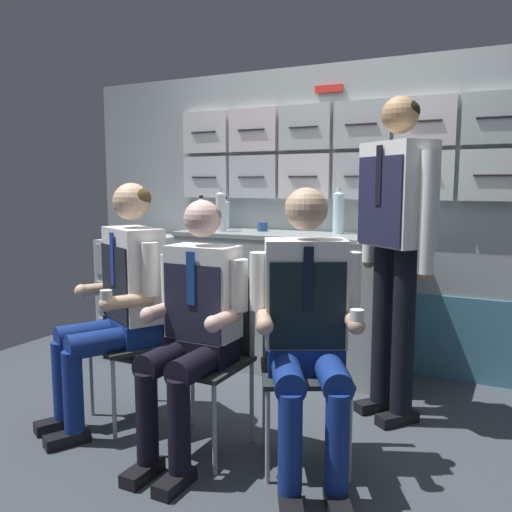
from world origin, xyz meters
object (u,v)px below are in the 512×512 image
Objects in this scene: crew_member_by_counter at (307,317)px; folding_chair_by_counter at (303,349)px; crew_member_left at (120,292)px; service_trolley at (144,291)px; crew_member_right at (194,319)px; coffee_cup_white at (394,230)px; folding_chair_left at (148,325)px; crew_member_standing at (396,227)px; sparkling_bottle_green at (339,212)px; folding_chair_right at (212,342)px.

folding_chair_by_counter is at bearing 118.12° from crew_member_by_counter.
crew_member_left is 1.04m from folding_chair_by_counter.
crew_member_left is (0.71, -1.08, 0.25)m from service_trolley.
coffee_cup_white is (0.59, 1.51, 0.33)m from crew_member_right.
folding_chair_left is 1.47m from crew_member_standing.
service_trolley is at bearing -169.10° from sparkling_bottle_green.
sparkling_bottle_green is at bearing -179.90° from coffee_cup_white.
service_trolley is 1.32m from crew_member_left.
folding_chair_right is 2.69× the size of sparkling_bottle_green.
crew_member_standing reaches higher than crew_member_left.
coffee_cup_white is (0.06, 1.39, 0.29)m from crew_member_by_counter.
folding_chair_by_counter is at bearing -78.91° from sparkling_bottle_green.
coffee_cup_white is (0.38, 0.00, -0.11)m from sparkling_bottle_green.
crew_member_by_counter is 0.73× the size of crew_member_standing.
coffee_cup_white is at bearing 83.76° from folding_chair_by_counter.
service_trolley is at bearing 148.53° from crew_member_by_counter.
folding_chair_left is 1.00× the size of folding_chair_by_counter.
coffee_cup_white is at bearing 68.68° from crew_member_right.
crew_member_by_counter is (1.02, -0.16, 0.19)m from folding_chair_left.
coffee_cup_white is at bearing 8.73° from service_trolley.
crew_member_left is at bearing -130.05° from coffee_cup_white.
crew_member_standing is at bearing 25.92° from folding_chair_left.
crew_member_right is at bearing -150.19° from folding_chair_by_counter.
folding_chair_left is at bearing 171.15° from crew_member_by_counter.
folding_chair_left and folding_chair_right have the same top height.
sparkling_bottle_green reaches higher than crew_member_right.
service_trolley is 0.70× the size of crew_member_by_counter.
folding_chair_left is at bearing 150.46° from crew_member_right.
crew_member_by_counter reaches higher than folding_chair_left.
crew_member_right is at bearing -97.83° from sparkling_bottle_green.
crew_member_right is at bearing -167.28° from crew_member_by_counter.
sparkling_bottle_green is (0.70, 1.23, 0.59)m from folding_chair_left.
crew_member_left reaches higher than sparkling_bottle_green.
crew_member_right is 0.54m from folding_chair_by_counter.
service_trolley is 2.13m from crew_member_standing.
crew_member_standing is 21.94× the size of coffee_cup_white.
service_trolley is 1.06× the size of folding_chair_by_counter.
folding_chair_by_counter is at bearing -1.10° from folding_chair_left.
folding_chair_left is 0.69× the size of crew_member_right.
folding_chair_right is at bearing 175.20° from crew_member_by_counter.
sparkling_bottle_green is (-0.53, 0.63, 0.04)m from crew_member_standing.
folding_chair_left is 0.65× the size of crew_member_left.
crew_member_left reaches higher than folding_chair_by_counter.
crew_member_left is at bearing 166.18° from crew_member_right.
crew_member_by_counter reaches higher than service_trolley.
folding_chair_right is 0.56m from crew_member_by_counter.
folding_chair_right is 1.00× the size of folding_chair_by_counter.
folding_chair_right is (0.49, -0.11, 0.00)m from folding_chair_left.
crew_member_right is 1.65m from coffee_cup_white.
crew_member_by_counter reaches higher than crew_member_right.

